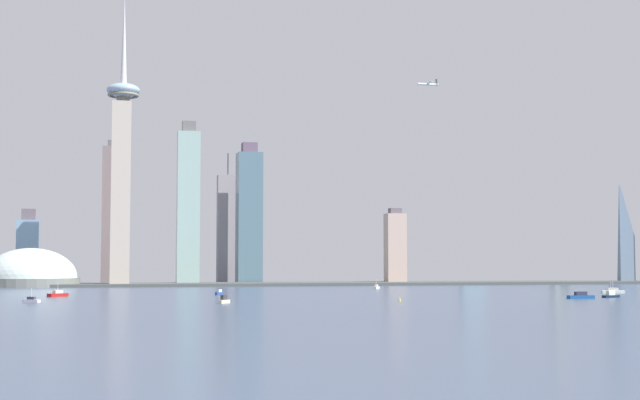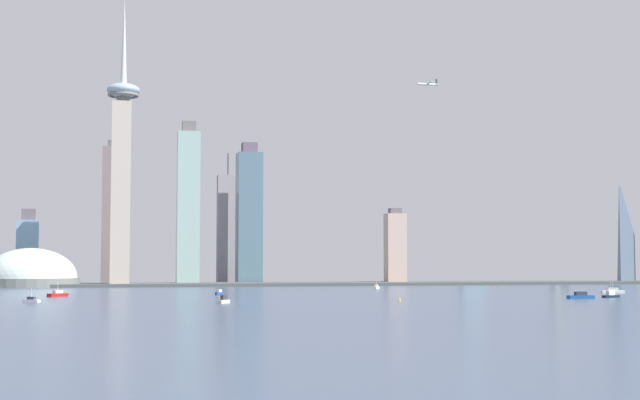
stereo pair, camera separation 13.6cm
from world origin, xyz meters
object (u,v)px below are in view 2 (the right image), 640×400
object	(u,v)px
skyscraper_2	(114,214)
skyscraper_6	(398,260)
boat_6	(58,294)
stadium_dome	(30,279)
skyscraper_11	(188,206)
boat_0	(31,300)
skyscraper_8	(472,243)
boat_5	(611,295)
skyscraper_13	(228,229)
skyscraper_9	(621,235)
skyscraper_5	(120,194)
channel_buoy_0	(400,299)
boat_2	(613,291)
boat_4	(224,300)
boat_7	(220,293)
observation_tower	(123,144)
skyscraper_3	(558,220)
skyscraper_0	(573,258)
skyscraper_4	(28,250)
boat_3	(376,287)
airplane	(428,84)
skyscraper_7	(249,217)
skyscraper_12	(395,248)
boat_1	(581,296)

from	to	relation	value
skyscraper_2	skyscraper_6	xyz separation A→B (m)	(300.22, -16.11, -47.08)
skyscraper_2	boat_6	distance (m)	328.52
stadium_dome	skyscraper_6	bearing A→B (deg)	7.37
skyscraper_11	boat_0	bearing A→B (deg)	-108.55
skyscraper_8	boat_5	size ratio (longest dim) A/B	6.70
skyscraper_13	boat_6	distance (m)	376.87
skyscraper_9	boat_6	xyz separation A→B (m)	(-583.58, -261.21, -51.56)
skyscraper_5	boat_5	distance (m)	469.54
skyscraper_5	channel_buoy_0	xyz separation A→B (m)	(159.13, -361.89, -86.33)
skyscraper_9	boat_2	world-z (taller)	skyscraper_9
boat_4	boat_7	xyz separation A→B (m)	(13.10, 128.46, -0.22)
skyscraper_5	boat_4	xyz separation A→B (m)	(53.33, -365.07, -86.09)
observation_tower	skyscraper_5	distance (m)	64.08
boat_6	boat_7	bearing A→B (deg)	139.14
boat_4	skyscraper_8	bearing A→B (deg)	8.08
skyscraper_8	channel_buoy_0	size ratio (longest dim) A/B	30.52
skyscraper_3	boat_0	bearing A→B (deg)	-144.44
skyscraper_3	skyscraper_9	distance (m)	68.93
stadium_dome	skyscraper_0	world-z (taller)	skyscraper_0
skyscraper_4	boat_3	world-z (taller)	skyscraper_4
skyscraper_4	skyscraper_8	size ratio (longest dim) A/B	0.86
skyscraper_13	boat_6	xyz separation A→B (m)	(-158.61, -337.12, -56.77)
skyscraper_4	airplane	size ratio (longest dim) A/B	3.21
skyscraper_7	boat_2	bearing A→B (deg)	-54.63
skyscraper_6	skyscraper_8	size ratio (longest dim) A/B	0.62
boat_4	boat_0	bearing A→B (deg)	115.67
skyscraper_12	airplane	bearing A→B (deg)	22.18
skyscraper_0	skyscraper_4	size ratio (longest dim) A/B	0.73
skyscraper_2	skyscraper_4	size ratio (longest dim) A/B	1.93
observation_tower	boat_2	size ratio (longest dim) A/B	16.67
boat_2	skyscraper_5	bearing A→B (deg)	161.41
skyscraper_5	boat_0	xyz separation A→B (m)	(-54.24, -327.67, -86.59)
skyscraper_0	skyscraper_3	world-z (taller)	skyscraper_3
skyscraper_12	channel_buoy_0	size ratio (longest dim) A/B	26.83
boat_4	skyscraper_13	bearing A→B (deg)	37.28
skyscraper_12	boat_7	xyz separation A→B (m)	(-213.03, -258.42, -36.14)
skyscraper_13	boat_4	distance (m)	470.04
observation_tower	boat_2	world-z (taller)	observation_tower
stadium_dome	skyscraper_3	size ratio (longest dim) A/B	0.62
channel_buoy_0	boat_1	bearing A→B (deg)	4.59
channel_buoy_0	boat_2	bearing A→B (deg)	25.96
skyscraper_3	boat_2	size ratio (longest dim) A/B	8.36
skyscraper_13	channel_buoy_0	xyz separation A→B (m)	(44.35, -459.37, -56.88)
skyscraper_8	channel_buoy_0	bearing A→B (deg)	-117.35
skyscraper_3	skyscraper_13	bearing A→B (deg)	173.62
skyscraper_9	boat_0	size ratio (longest dim) A/B	9.82
skyscraper_5	boat_6	distance (m)	258.43
skyscraper_0	skyscraper_11	world-z (taller)	skyscraper_11
skyscraper_8	boat_5	bearing A→B (deg)	-100.58
skyscraper_4	skyscraper_11	size ratio (longest dim) A/B	0.47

